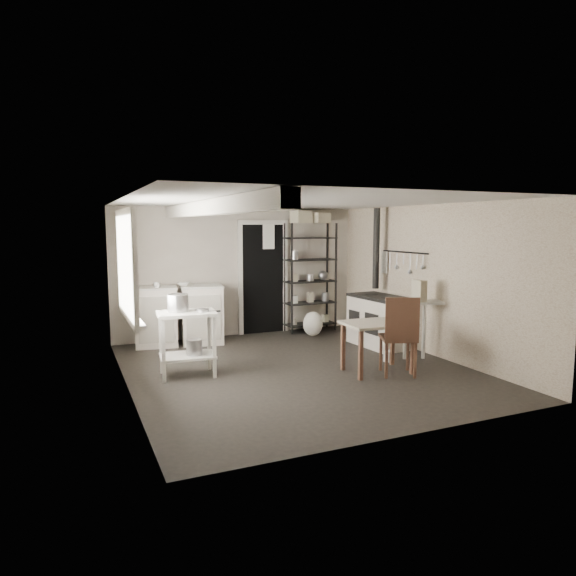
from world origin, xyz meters
name	(u,v)px	position (x,y,z in m)	size (l,w,h in m)	color
floor	(297,369)	(0.00, 0.00, 0.00)	(5.00, 5.00, 0.00)	black
ceiling	(297,201)	(0.00, 0.00, 2.30)	(5.00, 5.00, 0.00)	beige
wall_back	(239,272)	(0.00, 2.50, 1.15)	(4.50, 0.02, 2.30)	#B0A696
wall_front	(410,316)	(0.00, -2.50, 1.15)	(4.50, 0.02, 2.30)	#B0A696
wall_left	(125,296)	(-2.25, 0.00, 1.15)	(0.02, 5.00, 2.30)	#B0A696
wall_right	(430,280)	(2.25, 0.00, 1.15)	(0.02, 5.00, 2.30)	#B0A696
window	(125,265)	(-2.22, 0.20, 1.50)	(0.12, 1.76, 1.28)	beige
doorway	(263,279)	(0.45, 2.47, 1.00)	(0.96, 0.10, 2.08)	beige
ceiling_beam	(209,208)	(-1.20, 0.00, 2.20)	(0.18, 5.00, 0.18)	beige
wallpaper_panel	(429,280)	(2.24, 0.00, 1.15)	(0.01, 5.00, 2.30)	beige
utensil_rail	(404,252)	(2.19, 0.60, 1.55)	(0.06, 1.20, 0.44)	#ABABAD
prep_table	(187,346)	(-1.46, 0.29, 0.40)	(0.75, 0.54, 0.86)	beige
stockpot	(178,305)	(-1.55, 0.35, 0.94)	(0.27, 0.27, 0.29)	#ABABAD
saucepan	(203,312)	(-1.26, 0.22, 0.85)	(0.17, 0.17, 0.09)	#ABABAD
bucket	(194,347)	(-1.38, 0.23, 0.39)	(0.20, 0.20, 0.22)	#ABABAD
base_cabinets	(179,317)	(-1.17, 2.18, 0.46)	(1.50, 0.64, 0.99)	silver
mixing_bowl	(184,288)	(-1.09, 2.15, 0.95)	(0.28, 0.28, 0.07)	white
counter_cup	(157,289)	(-1.54, 2.04, 0.96)	(0.11, 0.11, 0.09)	white
shelf_rack	(310,281)	(1.33, 2.31, 0.95)	(0.96, 0.37, 2.03)	black
shelf_jar	(295,259)	(1.00, 2.29, 1.37)	(0.09, 0.09, 0.20)	white
storage_box_a	(301,224)	(1.15, 2.31, 2.01)	(0.33, 0.29, 0.22)	beige
storage_box_b	(320,225)	(1.52, 2.28, 1.99)	(0.29, 0.27, 0.19)	beige
stove	(379,320)	(1.82, 0.71, 0.44)	(0.59, 1.06, 0.84)	silver
stovepipe	(376,249)	(2.00, 1.12, 1.59)	(0.12, 0.12, 1.49)	black
side_ledge	(422,330)	(1.95, -0.24, 0.43)	(0.57, 0.30, 0.87)	beige
oats_box	(419,292)	(1.87, -0.24, 1.01)	(0.13, 0.21, 0.31)	beige
work_table	(377,345)	(0.94, -0.57, 0.38)	(0.91, 0.64, 0.69)	beige
table_cup	(390,313)	(1.10, -0.62, 0.81)	(0.11, 0.11, 0.10)	white
chair	(398,339)	(1.13, -0.78, 0.49)	(0.44, 0.46, 1.07)	#523123
flour_sack	(313,323)	(1.17, 1.85, 0.24)	(0.37, 0.31, 0.44)	silver
floor_crock	(388,356)	(1.39, -0.18, 0.08)	(0.13, 0.13, 0.16)	white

